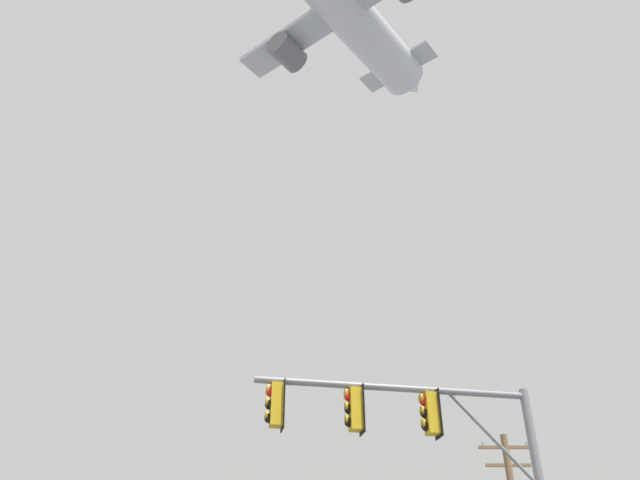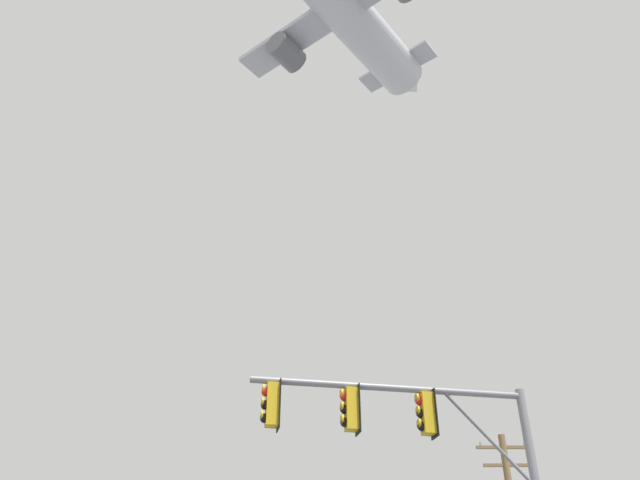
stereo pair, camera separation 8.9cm
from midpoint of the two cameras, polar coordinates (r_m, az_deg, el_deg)
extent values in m
cylinder|color=slate|center=(14.00, 6.58, -13.63)|extent=(6.15, 1.31, 0.15)
cylinder|color=slate|center=(14.52, 15.50, -17.49)|extent=(1.91, 0.44, 2.04)
cube|color=gold|center=(13.32, -4.50, -15.15)|extent=(0.32, 0.36, 0.90)
cylinder|color=gold|center=(13.48, -4.41, -13.08)|extent=(0.05, 0.05, 0.12)
cube|color=black|center=(13.34, -3.89, -15.20)|extent=(0.11, 0.46, 1.04)
sphere|color=red|center=(13.39, -5.09, -14.00)|extent=(0.20, 0.20, 0.20)
cylinder|color=gold|center=(13.40, -5.36, -13.73)|extent=(0.08, 0.21, 0.21)
sphere|color=black|center=(13.30, -5.15, -15.15)|extent=(0.20, 0.20, 0.20)
cylinder|color=gold|center=(13.31, -5.42, -14.88)|extent=(0.08, 0.21, 0.21)
sphere|color=black|center=(13.23, -5.21, -16.31)|extent=(0.20, 0.20, 0.20)
cylinder|color=gold|center=(13.24, -5.49, -16.04)|extent=(0.08, 0.21, 0.21)
cube|color=gold|center=(13.61, 2.94, -15.58)|extent=(0.32, 0.36, 0.90)
cylinder|color=gold|center=(13.76, 2.88, -13.54)|extent=(0.05, 0.05, 0.12)
cube|color=black|center=(13.64, 3.53, -15.60)|extent=(0.11, 0.46, 1.04)
sphere|color=red|center=(13.66, 2.30, -14.46)|extent=(0.20, 0.20, 0.20)
cylinder|color=gold|center=(13.66, 2.02, -14.21)|extent=(0.08, 0.21, 0.21)
sphere|color=black|center=(13.58, 2.32, -15.59)|extent=(0.20, 0.20, 0.20)
cylinder|color=gold|center=(13.58, 2.04, -15.34)|extent=(0.08, 0.21, 0.21)
sphere|color=black|center=(13.50, 2.35, -16.73)|extent=(0.20, 0.20, 0.20)
cylinder|color=gold|center=(13.50, 2.06, -16.47)|extent=(0.08, 0.21, 0.21)
cube|color=gold|center=(14.11, 9.99, -15.74)|extent=(0.32, 0.36, 0.90)
cylinder|color=gold|center=(14.25, 9.79, -13.78)|extent=(0.05, 0.05, 0.12)
cube|color=black|center=(14.16, 10.54, -15.75)|extent=(0.11, 0.46, 1.04)
sphere|color=red|center=(14.13, 9.31, -14.69)|extent=(0.20, 0.20, 0.20)
cylinder|color=gold|center=(14.13, 9.03, -14.45)|extent=(0.08, 0.21, 0.21)
sphere|color=black|center=(14.05, 9.41, -15.78)|extent=(0.20, 0.20, 0.20)
cylinder|color=gold|center=(14.05, 9.13, -15.54)|extent=(0.08, 0.21, 0.21)
sphere|color=black|center=(13.98, 9.52, -16.88)|extent=(0.20, 0.20, 0.20)
cylinder|color=gold|center=(13.97, 9.23, -16.64)|extent=(0.08, 0.21, 0.21)
cube|color=brown|center=(27.21, 16.68, -18.13)|extent=(2.20, 0.12, 0.12)
cube|color=brown|center=(27.06, 16.92, -19.56)|extent=(1.80, 0.12, 0.12)
cylinder|color=gray|center=(27.00, 14.72, -18.05)|extent=(0.10, 0.10, 0.18)
cylinder|color=gray|center=(27.50, 18.53, -17.72)|extent=(0.10, 0.10, 0.18)
cone|color=#B7BCC6|center=(67.74, 8.37, 14.20)|extent=(4.58, 4.41, 3.69)
cube|color=#A8ADB7|center=(60.06, 1.74, 20.86)|extent=(19.97, 16.61, 0.49)
cylinder|color=#595B60|center=(61.62, -3.29, 17.15)|extent=(3.93, 4.07, 2.44)
cube|color=#333338|center=(67.81, 6.91, 17.05)|extent=(2.61, 3.19, 5.16)
cube|color=#A8ADB7|center=(66.45, 7.16, 15.75)|extent=(7.91, 6.95, 0.27)
camera|label=1|loc=(0.04, -90.10, 0.06)|focal=34.14mm
camera|label=2|loc=(0.04, 89.90, -0.06)|focal=34.14mm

